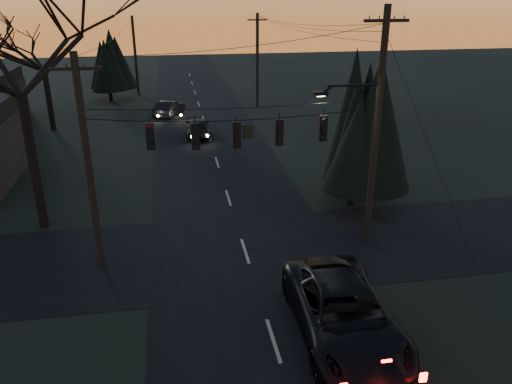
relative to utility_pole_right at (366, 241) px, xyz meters
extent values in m
cube|color=black|center=(-5.50, 10.00, 0.01)|extent=(8.00, 120.00, 0.02)
cube|color=black|center=(-5.50, 0.00, 0.01)|extent=(60.00, 7.00, 0.02)
cylinder|color=black|center=(-5.75, 0.00, 6.10)|extent=(11.50, 0.04, 0.04)
cylinder|color=black|center=(-14.56, 4.04, 3.10)|extent=(0.44, 0.44, 6.21)
cylinder|color=black|center=(0.72, 4.14, 0.80)|extent=(0.36, 0.36, 1.60)
cone|color=black|center=(0.72, 4.14, 4.28)|extent=(4.02, 4.02, 6.16)
cylinder|color=black|center=(-17.63, 22.45, 2.32)|extent=(0.44, 0.44, 4.63)
cylinder|color=black|center=(-14.11, 33.16, 0.80)|extent=(0.36, 0.36, 1.60)
cone|color=black|center=(-14.11, 33.16, 3.76)|extent=(3.71, 3.71, 5.13)
imported|color=black|center=(-3.24, -6.15, 0.89)|extent=(3.13, 6.50, 1.79)
imported|color=black|center=(-6.30, 18.54, 0.72)|extent=(1.84, 4.27, 1.44)
imported|color=black|center=(-8.38, 25.59, 0.67)|extent=(3.01, 4.31, 1.35)
camera|label=1|loc=(-8.30, -18.77, 10.52)|focal=35.00mm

